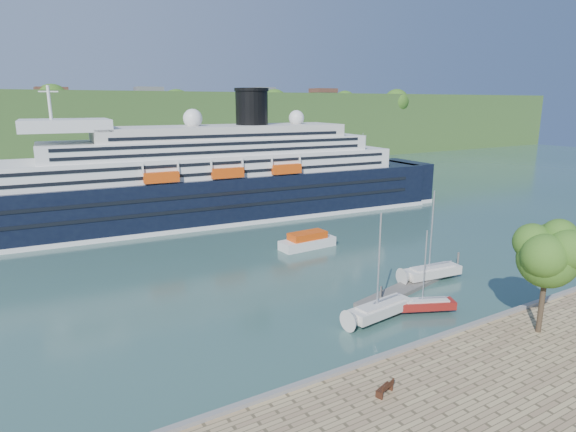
% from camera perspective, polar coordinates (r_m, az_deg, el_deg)
% --- Properties ---
extents(ground, '(400.00, 400.00, 0.00)m').
position_cam_1_polar(ground, '(48.14, 20.87, -13.06)').
color(ground, '#2B4D44').
rests_on(ground, ground).
extents(far_hillside, '(400.00, 50.00, 24.00)m').
position_cam_1_polar(far_hillside, '(174.65, -19.55, 9.71)').
color(far_hillside, '#355622').
rests_on(far_hillside, ground).
extents(quay_coping, '(220.00, 0.50, 0.30)m').
position_cam_1_polar(quay_coping, '(47.55, 21.17, -11.89)').
color(quay_coping, slate).
rests_on(quay_coping, promenade).
extents(cruise_ship, '(104.46, 23.07, 23.27)m').
position_cam_1_polar(cruise_ship, '(85.85, -11.03, 7.02)').
color(cruise_ship, black).
rests_on(cruise_ship, ground).
extents(park_bench, '(1.79, 1.16, 1.06)m').
position_cam_1_polar(park_bench, '(35.83, 11.36, -19.27)').
color(park_bench, '#412112').
rests_on(park_bench, promenade).
extents(promenade_tree, '(6.59, 6.59, 10.92)m').
position_cam_1_polar(promenade_tree, '(46.89, 28.22, -5.98)').
color(promenade_tree, '#265817').
rests_on(promenade_tree, promenade).
extents(floating_pontoon, '(19.20, 6.63, 0.43)m').
position_cam_1_polar(floating_pontoon, '(57.89, 14.64, -7.84)').
color(floating_pontoon, '#69645D').
rests_on(floating_pontoon, ground).
extents(sailboat_white_near, '(8.14, 3.10, 10.26)m').
position_cam_1_polar(sailboat_white_near, '(47.07, 11.13, -6.23)').
color(sailboat_white_near, silver).
rests_on(sailboat_white_near, ground).
extents(sailboat_red, '(6.50, 4.21, 8.18)m').
position_cam_1_polar(sailboat_red, '(50.03, 16.31, -6.61)').
color(sailboat_red, maroon).
rests_on(sailboat_red, ground).
extents(sailboat_white_far, '(8.24, 3.11, 10.39)m').
position_cam_1_polar(sailboat_white_far, '(58.86, 17.01, -2.53)').
color(sailboat_white_far, silver).
rests_on(sailboat_white_far, ground).
extents(tender_launch, '(8.62, 3.24, 2.35)m').
position_cam_1_polar(tender_launch, '(70.08, 2.31, -2.85)').
color(tender_launch, '#D7460C').
rests_on(tender_launch, ground).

